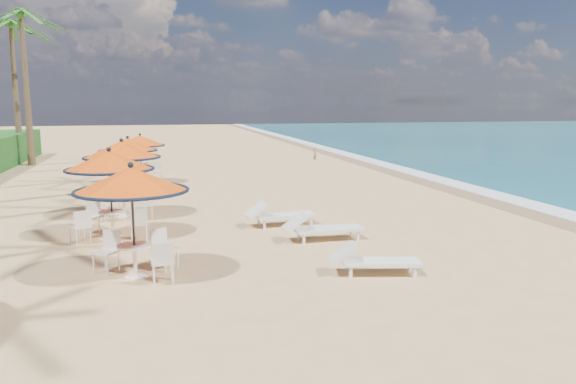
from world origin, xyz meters
The scene contains 14 objects.
ground centered at (0.00, 0.00, 0.00)m, with size 160.00×160.00×0.00m, color tan.
foam_strip centered at (9.30, 10.00, 0.00)m, with size 1.20×140.00×0.04m, color white.
wetsand_band centered at (8.40, 10.00, 0.00)m, with size 1.40×140.00×0.02m, color olive.
station_0 centered at (-4.54, -0.27, 1.84)m, with size 2.41×2.41×2.52m.
station_1 centered at (-5.33, 3.63, 1.85)m, with size 2.43×2.43×2.53m.
station_2 centered at (-5.11, 6.51, 1.90)m, with size 2.49×2.49×2.59m.
station_3 centered at (-5.14, 10.76, 1.77)m, with size 2.32×2.32×2.42m.
station_4 centered at (-4.65, 14.31, 1.77)m, with size 2.23×2.23×2.33m.
lounger_near centered at (0.49, -1.24, 0.33)m, with size 2.06×1.04×0.71m.
lounger_mid centered at (0.26, 1.95, 0.36)m, with size 2.18×0.69×0.78m.
lounger_far centered at (-0.46, 4.02, 0.36)m, with size 2.23×0.94×0.77m.
palm_6 centered at (-11.19, 23.38, 8.18)m, with size 5.00×5.00×8.96m.
palm_7 centered at (-12.38, 26.15, 7.96)m, with size 5.00×5.00×8.73m.
person centered at (5.88, 21.92, 0.44)m, with size 0.32×0.21×0.87m, color #986D4D.
Camera 1 is at (-4.07, -12.41, 3.77)m, focal length 35.00 mm.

